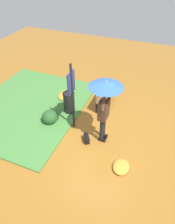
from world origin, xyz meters
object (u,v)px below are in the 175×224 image
at_px(park_bench, 105,95).
at_px(trash_bin, 69,103).
at_px(info_sign_post, 72,90).
at_px(handbag, 87,138).
at_px(person_with_umbrella, 105,97).

height_order(park_bench, trash_bin, trash_bin).
bearing_deg(info_sign_post, trash_bin, 35.89).
bearing_deg(handbag, trash_bin, 45.20).
xyz_separation_m(person_with_umbrella, park_bench, (1.70, 0.48, -1.15)).
bearing_deg(person_with_umbrella, info_sign_post, 84.37).
bearing_deg(handbag, person_with_umbrella, -46.60).
relative_size(handbag, park_bench, 0.26).
xyz_separation_m(info_sign_post, trash_bin, (0.64, 0.46, -1.03)).
bearing_deg(info_sign_post, park_bench, -20.04).
bearing_deg(info_sign_post, person_with_umbrella, -95.63).
distance_m(person_with_umbrella, trash_bin, 2.04).
distance_m(park_bench, trash_bin, 1.42).
relative_size(info_sign_post, handbag, 6.22).
bearing_deg(park_bench, handbag, -177.76).
xyz_separation_m(handbag, trash_bin, (1.12, 1.12, 0.29)).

